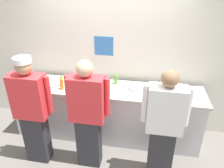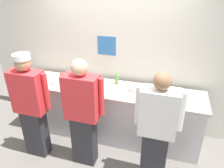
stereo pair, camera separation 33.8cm
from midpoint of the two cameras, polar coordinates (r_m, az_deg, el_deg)
ground_plane at (r=3.66m, az=-0.55°, el=-16.56°), size 9.00×9.00×0.00m
wall_back at (r=3.67m, az=3.23°, el=7.83°), size 4.88×0.11×2.66m
prep_counter at (r=3.64m, az=1.10°, el=-7.51°), size 3.11×0.67×0.92m
chef_near_left at (r=3.19m, az=-18.23°, el=-5.53°), size 0.60×0.24×1.64m
chef_center at (r=2.90m, az=-4.62°, el=-7.80°), size 0.60×0.24×1.63m
chef_far_right at (r=2.75m, az=15.55°, el=-11.56°), size 0.59×0.24×1.59m
plate_stack_front at (r=3.35m, az=9.63°, el=-1.41°), size 0.24×0.24×0.06m
mixing_bowl_steel at (r=3.44m, az=-4.19°, el=0.42°), size 0.32×0.32×0.14m
sheet_tray at (r=3.31m, az=17.44°, el=-3.04°), size 0.41×0.34×0.02m
squeeze_bottle_primary at (r=3.45m, az=-10.40°, el=0.70°), size 0.06×0.06×0.21m
squeeze_bottle_secondary at (r=3.50m, az=4.05°, el=1.39°), size 0.05×0.05×0.20m
squeeze_bottle_spare at (r=3.58m, az=-10.39°, el=1.47°), size 0.05×0.05×0.19m
ramekin_yellow_sauce at (r=3.91m, az=-16.77°, el=1.92°), size 0.09×0.09×0.05m
ramekin_red_sauce at (r=3.57m, az=-12.73°, el=0.03°), size 0.08×0.08×0.04m
deli_cup at (r=3.15m, az=22.09°, el=-4.50°), size 0.09×0.09×0.11m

